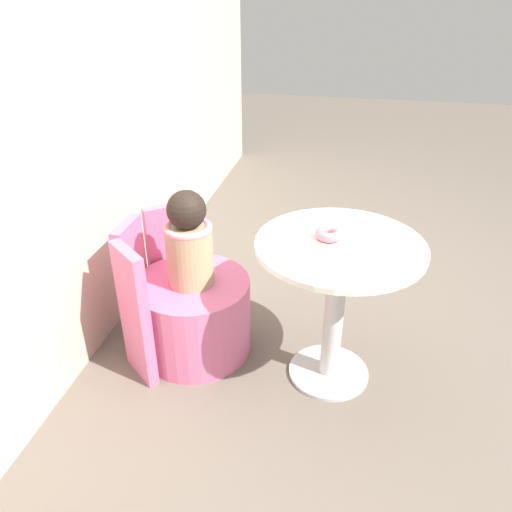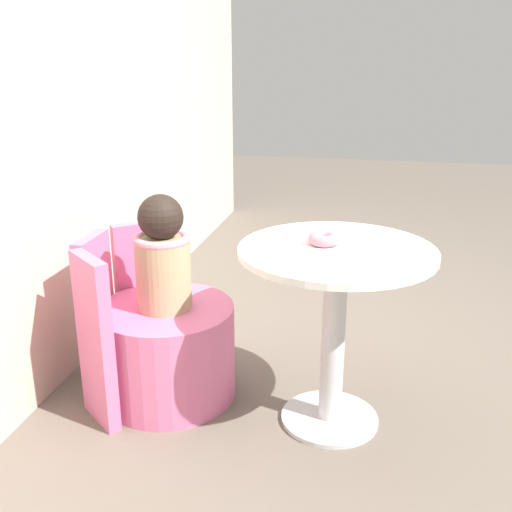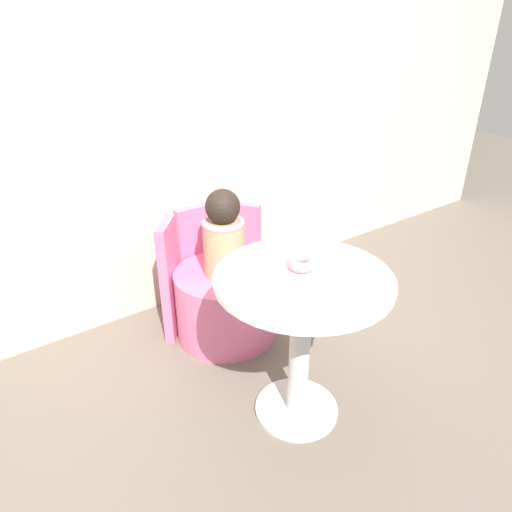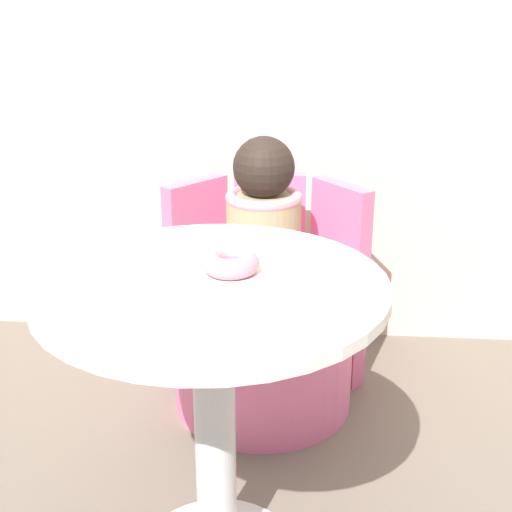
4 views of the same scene
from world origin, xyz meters
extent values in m
cylinder|color=silver|center=(-0.07, -0.05, 0.34)|extent=(0.09, 0.09, 0.65)
cylinder|color=white|center=(-0.07, -0.05, 0.68)|extent=(0.70, 0.70, 0.02)
cylinder|color=#DB6693|center=(-0.02, 0.62, 0.19)|extent=(0.54, 0.54, 0.39)
cube|color=#DB6693|center=(-0.02, 0.92, 0.33)|extent=(0.23, 0.05, 0.66)
cube|color=#DB6693|center=(0.21, 0.81, 0.33)|extent=(0.19, 0.21, 0.66)
cube|color=#DB6693|center=(-0.25, 0.81, 0.33)|extent=(0.19, 0.21, 0.66)
cylinder|color=tan|center=(-0.02, 0.62, 0.53)|extent=(0.21, 0.21, 0.29)
torus|color=pink|center=(-0.02, 0.62, 0.67)|extent=(0.22, 0.22, 0.04)
sphere|color=black|center=(-0.02, 0.62, 0.76)|extent=(0.17, 0.17, 0.17)
torus|color=pink|center=(-0.04, 0.00, 0.72)|extent=(0.12, 0.12, 0.04)
cube|color=silver|center=(0.01, -0.23, 0.70)|extent=(0.20, 0.20, 0.01)
camera|label=1|loc=(-1.88, -0.08, 1.64)|focal=35.00mm
camera|label=2|loc=(-2.07, -0.18, 1.34)|focal=42.00mm
camera|label=3|loc=(-1.10, -1.17, 1.56)|focal=32.00mm
camera|label=4|loc=(0.12, -1.31, 1.24)|focal=50.00mm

